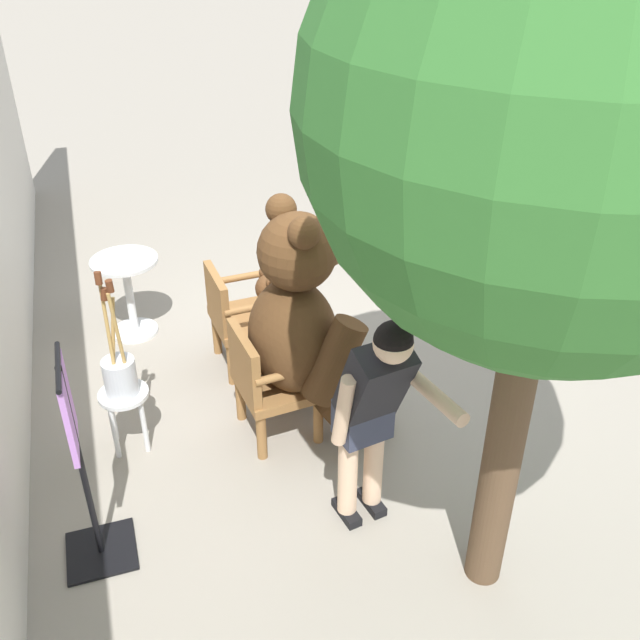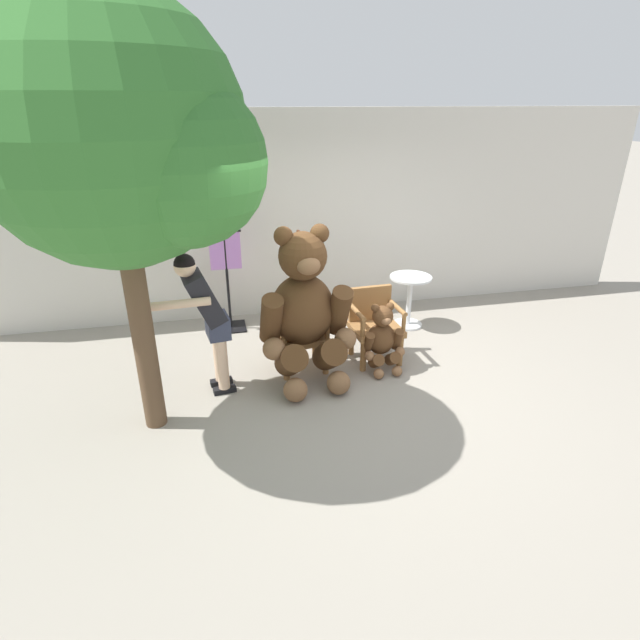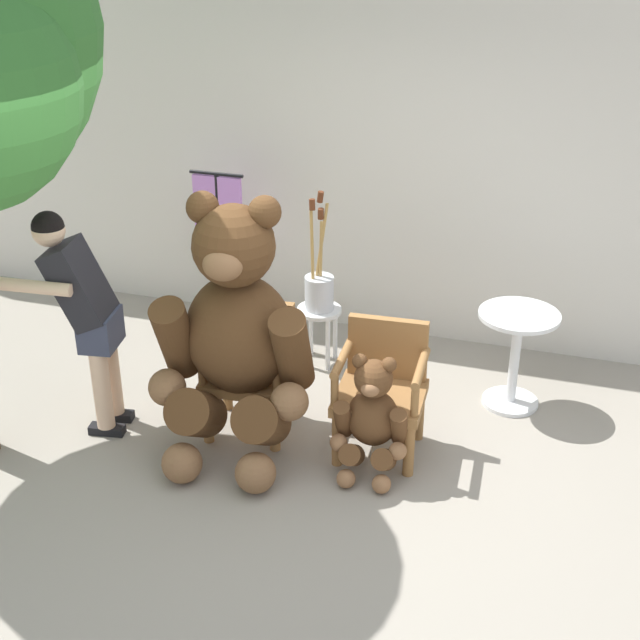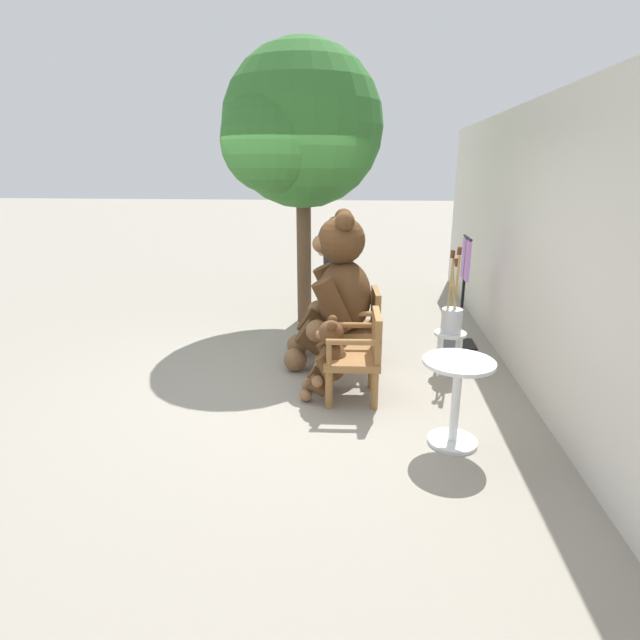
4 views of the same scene
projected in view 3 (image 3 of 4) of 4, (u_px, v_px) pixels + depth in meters
ground_plane at (283, 491)px, 5.48m from camera, size 60.00×60.00×0.00m
back_wall at (383, 163)px, 6.90m from camera, size 10.00×0.16×2.80m
wooden_chair_left at (251, 365)px, 5.96m from camera, size 0.60×0.57×0.86m
wooden_chair_right at (382, 385)px, 5.72m from camera, size 0.59×0.55×0.86m
teddy_bear_large at (235, 332)px, 5.55m from camera, size 1.04×1.01×1.72m
teddy_bear_small at (372, 417)px, 5.51m from camera, size 0.48×0.47×0.81m
person_visitor at (83, 305)px, 5.74m from camera, size 0.75×0.56×1.55m
white_stool at (319, 321)px, 6.79m from camera, size 0.34×0.34×0.46m
brush_bucket at (319, 287)px, 6.67m from camera, size 0.22×0.22×0.92m
round_side_table at (516, 348)px, 6.20m from camera, size 0.56×0.56×0.72m
clothing_display_stand at (220, 250)px, 7.11m from camera, size 0.44×0.40×1.36m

